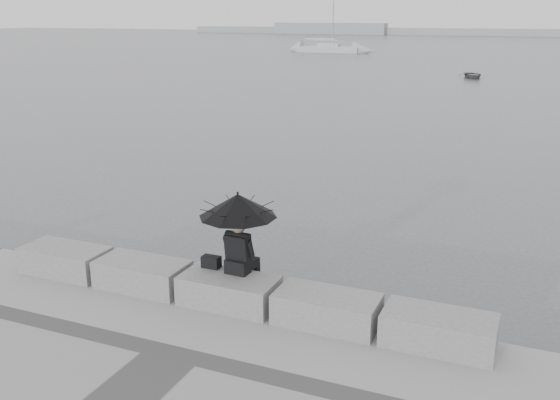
% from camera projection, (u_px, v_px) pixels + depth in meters
% --- Properties ---
extents(ground, '(360.00, 360.00, 0.00)m').
position_uv_depth(ground, '(242.00, 320.00, 10.86)').
color(ground, '#484A4D').
rests_on(ground, ground).
extents(stone_block_far_left, '(1.60, 0.80, 0.50)m').
position_uv_depth(stone_block_far_left, '(66.00, 260.00, 11.53)').
color(stone_block_far_left, slate).
rests_on(stone_block_far_left, promenade).
extents(stone_block_left, '(1.60, 0.80, 0.50)m').
position_uv_depth(stone_block_left, '(143.00, 275.00, 10.89)').
color(stone_block_left, slate).
rests_on(stone_block_left, promenade).
extents(stone_block_centre, '(1.60, 0.80, 0.50)m').
position_uv_depth(stone_block_centre, '(229.00, 291.00, 10.25)').
color(stone_block_centre, slate).
rests_on(stone_block_centre, promenade).
extents(stone_block_right, '(1.60, 0.80, 0.50)m').
position_uv_depth(stone_block_right, '(327.00, 309.00, 9.61)').
color(stone_block_right, slate).
rests_on(stone_block_right, promenade).
extents(stone_block_far_right, '(1.60, 0.80, 0.50)m').
position_uv_depth(stone_block_far_right, '(439.00, 330.00, 8.97)').
color(stone_block_far_right, slate).
rests_on(stone_block_far_right, promenade).
extents(seated_person, '(1.28, 1.28, 1.39)m').
position_uv_depth(seated_person, '(238.00, 213.00, 10.08)').
color(seated_person, black).
rests_on(seated_person, stone_block_centre).
extents(bag, '(0.31, 0.18, 0.20)m').
position_uv_depth(bag, '(211.00, 262.00, 10.53)').
color(bag, black).
rests_on(bag, stone_block_centre).
extents(distant_landmass, '(180.00, 8.00, 2.80)m').
position_uv_depth(distant_landmass, '(498.00, 32.00, 149.79)').
color(distant_landmass, '#999C9E').
rests_on(distant_landmass, ground).
extents(sailboat_left, '(8.74, 2.60, 12.90)m').
position_uv_depth(sailboat_left, '(329.00, 49.00, 85.80)').
color(sailboat_left, silver).
rests_on(sailboat_left, ground).
extents(dinghy, '(3.13, 2.25, 0.49)m').
position_uv_depth(dinghy, '(473.00, 75.00, 51.51)').
color(dinghy, slate).
rests_on(dinghy, ground).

